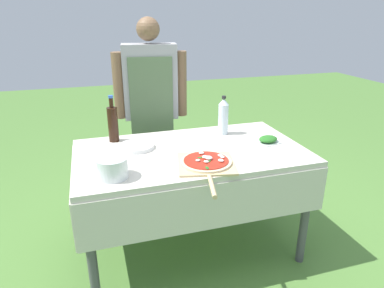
{
  "coord_description": "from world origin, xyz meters",
  "views": [
    {
      "loc": [
        -0.57,
        -1.92,
        1.56
      ],
      "look_at": [
        0.01,
        0.0,
        0.78
      ],
      "focal_mm": 32.0,
      "sensor_mm": 36.0,
      "label": 1
    }
  ],
  "objects_px": {
    "pizza_on_peel": "(206,163)",
    "water_bottle": "(223,116)",
    "prep_table": "(191,164)",
    "herb_container": "(268,140)",
    "plate_stack": "(137,146)",
    "person_cook": "(151,100)",
    "oil_bottle": "(113,123)",
    "mixing_tub": "(112,168)"
  },
  "relations": [
    {
      "from": "prep_table",
      "to": "herb_container",
      "type": "xyz_separation_m",
      "value": [
        0.53,
        -0.02,
        0.12
      ]
    },
    {
      "from": "person_cook",
      "to": "herb_container",
      "type": "height_order",
      "value": "person_cook"
    },
    {
      "from": "person_cook",
      "to": "mixing_tub",
      "type": "xyz_separation_m",
      "value": [
        -0.39,
        -0.97,
        -0.1
      ]
    },
    {
      "from": "pizza_on_peel",
      "to": "herb_container",
      "type": "bearing_deg",
      "value": 36.4
    },
    {
      "from": "prep_table",
      "to": "herb_container",
      "type": "distance_m",
      "value": 0.54
    },
    {
      "from": "prep_table",
      "to": "herb_container",
      "type": "bearing_deg",
      "value": -2.64
    },
    {
      "from": "person_cook",
      "to": "herb_container",
      "type": "relative_size",
      "value": 8.38
    },
    {
      "from": "person_cook",
      "to": "herb_container",
      "type": "xyz_separation_m",
      "value": [
        0.64,
        -0.75,
        -0.14
      ]
    },
    {
      "from": "pizza_on_peel",
      "to": "plate_stack",
      "type": "height_order",
      "value": "pizza_on_peel"
    },
    {
      "from": "prep_table",
      "to": "pizza_on_peel",
      "type": "bearing_deg",
      "value": -85.49
    },
    {
      "from": "pizza_on_peel",
      "to": "water_bottle",
      "type": "bearing_deg",
      "value": 71.68
    },
    {
      "from": "water_bottle",
      "to": "herb_container",
      "type": "relative_size",
      "value": 1.51
    },
    {
      "from": "prep_table",
      "to": "pizza_on_peel",
      "type": "xyz_separation_m",
      "value": [
        0.02,
        -0.25,
        0.11
      ]
    },
    {
      "from": "prep_table",
      "to": "mixing_tub",
      "type": "height_order",
      "value": "mixing_tub"
    },
    {
      "from": "plate_stack",
      "to": "prep_table",
      "type": "bearing_deg",
      "value": -21.99
    },
    {
      "from": "water_bottle",
      "to": "plate_stack",
      "type": "relative_size",
      "value": 1.23
    },
    {
      "from": "person_cook",
      "to": "pizza_on_peel",
      "type": "distance_m",
      "value": 0.99
    },
    {
      "from": "person_cook",
      "to": "oil_bottle",
      "type": "xyz_separation_m",
      "value": [
        -0.34,
        -0.42,
        -0.03
      ]
    },
    {
      "from": "person_cook",
      "to": "plate_stack",
      "type": "relative_size",
      "value": 6.8
    },
    {
      "from": "person_cook",
      "to": "pizza_on_peel",
      "type": "relative_size",
      "value": 2.69
    },
    {
      "from": "prep_table",
      "to": "person_cook",
      "type": "bearing_deg",
      "value": 98.86
    },
    {
      "from": "prep_table",
      "to": "plate_stack",
      "type": "relative_size",
      "value": 6.45
    },
    {
      "from": "water_bottle",
      "to": "pizza_on_peel",
      "type": "bearing_deg",
      "value": -121.18
    },
    {
      "from": "prep_table",
      "to": "herb_container",
      "type": "height_order",
      "value": "herb_container"
    },
    {
      "from": "herb_container",
      "to": "plate_stack",
      "type": "relative_size",
      "value": 0.81
    },
    {
      "from": "pizza_on_peel",
      "to": "plate_stack",
      "type": "relative_size",
      "value": 2.52
    },
    {
      "from": "plate_stack",
      "to": "water_bottle",
      "type": "bearing_deg",
      "value": 9.08
    },
    {
      "from": "pizza_on_peel",
      "to": "oil_bottle",
      "type": "xyz_separation_m",
      "value": [
        -0.47,
        0.55,
        0.11
      ]
    },
    {
      "from": "oil_bottle",
      "to": "herb_container",
      "type": "relative_size",
      "value": 1.72
    },
    {
      "from": "water_bottle",
      "to": "herb_container",
      "type": "bearing_deg",
      "value": -48.95
    },
    {
      "from": "prep_table",
      "to": "person_cook",
      "type": "relative_size",
      "value": 0.95
    },
    {
      "from": "oil_bottle",
      "to": "mixing_tub",
      "type": "bearing_deg",
      "value": -95.65
    },
    {
      "from": "herb_container",
      "to": "mixing_tub",
      "type": "bearing_deg",
      "value": -167.93
    },
    {
      "from": "prep_table",
      "to": "water_bottle",
      "type": "relative_size",
      "value": 5.26
    },
    {
      "from": "oil_bottle",
      "to": "mixing_tub",
      "type": "relative_size",
      "value": 1.9
    },
    {
      "from": "person_cook",
      "to": "oil_bottle",
      "type": "bearing_deg",
      "value": 58.97
    },
    {
      "from": "pizza_on_peel",
      "to": "plate_stack",
      "type": "bearing_deg",
      "value": 144.99
    },
    {
      "from": "person_cook",
      "to": "water_bottle",
      "type": "xyz_separation_m",
      "value": [
        0.42,
        -0.49,
        -0.03
      ]
    },
    {
      "from": "water_bottle",
      "to": "herb_container",
      "type": "height_order",
      "value": "water_bottle"
    },
    {
      "from": "water_bottle",
      "to": "plate_stack",
      "type": "xyz_separation_m",
      "value": [
        -0.63,
        -0.1,
        -0.12
      ]
    },
    {
      "from": "person_cook",
      "to": "water_bottle",
      "type": "relative_size",
      "value": 5.54
    },
    {
      "from": "person_cook",
      "to": "mixing_tub",
      "type": "distance_m",
      "value": 1.05
    }
  ]
}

